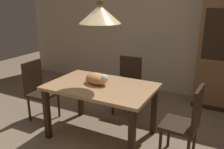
{
  "coord_description": "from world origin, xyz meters",
  "views": [
    {
      "loc": [
        1.41,
        -2.03,
        1.83
      ],
      "look_at": [
        -0.04,
        0.73,
        0.85
      ],
      "focal_mm": 38.31,
      "sensor_mm": 36.0,
      "label": 1
    }
  ],
  "objects_px": {
    "chair_left_side": "(39,88)",
    "pendant_lamp": "(100,14)",
    "dining_table": "(101,92)",
    "cat_sleeping": "(97,79)",
    "chair_right_side": "(187,121)",
    "chair_far_back": "(128,83)"
  },
  "relations": [
    {
      "from": "chair_right_side",
      "to": "pendant_lamp",
      "type": "height_order",
      "value": "pendant_lamp"
    },
    {
      "from": "pendant_lamp",
      "to": "dining_table",
      "type": "bearing_deg",
      "value": 0.0
    },
    {
      "from": "dining_table",
      "to": "chair_far_back",
      "type": "bearing_deg",
      "value": 90.02
    },
    {
      "from": "chair_right_side",
      "to": "chair_far_back",
      "type": "relative_size",
      "value": 1.0
    },
    {
      "from": "chair_far_back",
      "to": "pendant_lamp",
      "type": "relative_size",
      "value": 0.72
    },
    {
      "from": "chair_far_back",
      "to": "cat_sleeping",
      "type": "height_order",
      "value": "chair_far_back"
    },
    {
      "from": "chair_far_back",
      "to": "chair_left_side",
      "type": "bearing_deg",
      "value": -142.04
    },
    {
      "from": "cat_sleeping",
      "to": "chair_far_back",
      "type": "bearing_deg",
      "value": 85.69
    },
    {
      "from": "cat_sleeping",
      "to": "dining_table",
      "type": "bearing_deg",
      "value": -12.09
    },
    {
      "from": "cat_sleeping",
      "to": "chair_right_side",
      "type": "bearing_deg",
      "value": -0.87
    },
    {
      "from": "chair_left_side",
      "to": "cat_sleeping",
      "type": "distance_m",
      "value": 1.11
    },
    {
      "from": "dining_table",
      "to": "chair_right_side",
      "type": "xyz_separation_m",
      "value": [
        1.13,
        -0.0,
        -0.14
      ]
    },
    {
      "from": "dining_table",
      "to": "cat_sleeping",
      "type": "distance_m",
      "value": 0.19
    },
    {
      "from": "dining_table",
      "to": "chair_left_side",
      "type": "relative_size",
      "value": 1.51
    },
    {
      "from": "chair_right_side",
      "to": "chair_far_back",
      "type": "height_order",
      "value": "same"
    },
    {
      "from": "dining_table",
      "to": "chair_far_back",
      "type": "height_order",
      "value": "chair_far_back"
    },
    {
      "from": "dining_table",
      "to": "chair_right_side",
      "type": "distance_m",
      "value": 1.14
    },
    {
      "from": "chair_right_side",
      "to": "pendant_lamp",
      "type": "relative_size",
      "value": 0.72
    },
    {
      "from": "dining_table",
      "to": "pendant_lamp",
      "type": "distance_m",
      "value": 1.01
    },
    {
      "from": "chair_right_side",
      "to": "chair_left_side",
      "type": "xyz_separation_m",
      "value": [
        -2.26,
        0.0,
        0.0
      ]
    },
    {
      "from": "chair_left_side",
      "to": "pendant_lamp",
      "type": "relative_size",
      "value": 0.72
    },
    {
      "from": "chair_far_back",
      "to": "cat_sleeping",
      "type": "relative_size",
      "value": 2.32
    }
  ]
}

